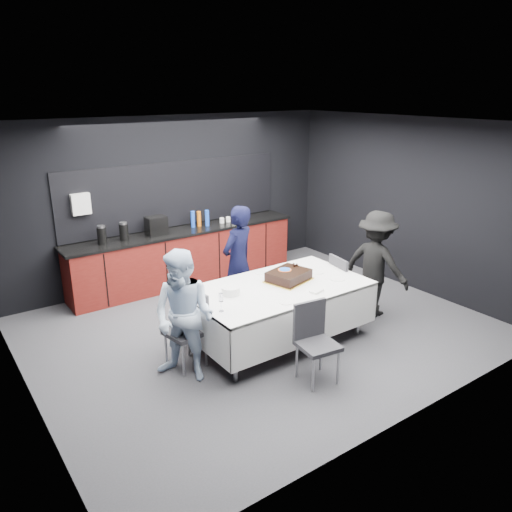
{
  "coord_description": "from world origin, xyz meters",
  "views": [
    {
      "loc": [
        -3.71,
        -5.12,
        3.23
      ],
      "look_at": [
        0.0,
        0.1,
        1.05
      ],
      "focal_mm": 35.0,
      "sensor_mm": 36.0,
      "label": 1
    }
  ],
  "objects_px": {
    "plate_stack": "(231,291)",
    "person_center": "(238,262)",
    "champagne_flute": "(221,299)",
    "person_left": "(184,316)",
    "party_table": "(278,296)",
    "person_right": "(376,264)",
    "cake_assembly": "(289,276)",
    "chair_right": "(344,282)",
    "chair_near": "(314,336)",
    "chair_left": "(190,324)"
  },
  "relations": [
    {
      "from": "champagne_flute",
      "to": "chair_near",
      "type": "bearing_deg",
      "value": -42.89
    },
    {
      "from": "person_center",
      "to": "person_right",
      "type": "height_order",
      "value": "person_center"
    },
    {
      "from": "person_center",
      "to": "person_left",
      "type": "relative_size",
      "value": 1.07
    },
    {
      "from": "cake_assembly",
      "to": "champagne_flute",
      "type": "xyz_separation_m",
      "value": [
        -1.23,
        -0.3,
        0.09
      ]
    },
    {
      "from": "chair_right",
      "to": "champagne_flute",
      "type": "bearing_deg",
      "value": -173.17
    },
    {
      "from": "party_table",
      "to": "plate_stack",
      "type": "distance_m",
      "value": 0.69
    },
    {
      "from": "cake_assembly",
      "to": "party_table",
      "type": "bearing_deg",
      "value": -163.26
    },
    {
      "from": "cake_assembly",
      "to": "person_left",
      "type": "distance_m",
      "value": 1.66
    },
    {
      "from": "chair_right",
      "to": "person_right",
      "type": "distance_m",
      "value": 0.54
    },
    {
      "from": "party_table",
      "to": "chair_left",
      "type": "bearing_deg",
      "value": 173.84
    },
    {
      "from": "plate_stack",
      "to": "person_left",
      "type": "relative_size",
      "value": 0.15
    },
    {
      "from": "champagne_flute",
      "to": "chair_near",
      "type": "relative_size",
      "value": 0.24
    },
    {
      "from": "party_table",
      "to": "person_left",
      "type": "xyz_separation_m",
      "value": [
        -1.42,
        -0.1,
        0.13
      ]
    },
    {
      "from": "champagne_flute",
      "to": "person_center",
      "type": "xyz_separation_m",
      "value": [
        1.03,
        1.21,
        -0.11
      ]
    },
    {
      "from": "chair_left",
      "to": "chair_near",
      "type": "distance_m",
      "value": 1.49
    },
    {
      "from": "plate_stack",
      "to": "champagne_flute",
      "type": "height_order",
      "value": "champagne_flute"
    },
    {
      "from": "champagne_flute",
      "to": "person_center",
      "type": "distance_m",
      "value": 1.6
    },
    {
      "from": "plate_stack",
      "to": "chair_near",
      "type": "height_order",
      "value": "chair_near"
    },
    {
      "from": "plate_stack",
      "to": "person_center",
      "type": "relative_size",
      "value": 0.14
    },
    {
      "from": "chair_near",
      "to": "chair_right",
      "type": "bearing_deg",
      "value": 34.42
    },
    {
      "from": "chair_left",
      "to": "person_center",
      "type": "bearing_deg",
      "value": 34.14
    },
    {
      "from": "person_center",
      "to": "person_right",
      "type": "xyz_separation_m",
      "value": [
        1.65,
        -1.15,
        -0.04
      ]
    },
    {
      "from": "chair_right",
      "to": "person_left",
      "type": "bearing_deg",
      "value": -177.04
    },
    {
      "from": "chair_near",
      "to": "cake_assembly",
      "type": "bearing_deg",
      "value": 66.53
    },
    {
      "from": "party_table",
      "to": "person_right",
      "type": "height_order",
      "value": "person_right"
    },
    {
      "from": "person_left",
      "to": "person_right",
      "type": "bearing_deg",
      "value": 55.52
    },
    {
      "from": "cake_assembly",
      "to": "person_right",
      "type": "xyz_separation_m",
      "value": [
        1.45,
        -0.23,
        -0.07
      ]
    },
    {
      "from": "plate_stack",
      "to": "person_center",
      "type": "distance_m",
      "value": 1.09
    },
    {
      "from": "party_table",
      "to": "plate_stack",
      "type": "xyz_separation_m",
      "value": [
        -0.66,
        0.12,
        0.19
      ]
    },
    {
      "from": "person_right",
      "to": "cake_assembly",
      "type": "bearing_deg",
      "value": 67.95
    },
    {
      "from": "plate_stack",
      "to": "chair_right",
      "type": "relative_size",
      "value": 0.25
    },
    {
      "from": "champagne_flute",
      "to": "chair_left",
      "type": "height_order",
      "value": "champagne_flute"
    },
    {
      "from": "cake_assembly",
      "to": "chair_left",
      "type": "relative_size",
      "value": 0.72
    },
    {
      "from": "chair_right",
      "to": "cake_assembly",
      "type": "bearing_deg",
      "value": 178.29
    },
    {
      "from": "cake_assembly",
      "to": "person_right",
      "type": "relative_size",
      "value": 0.42
    },
    {
      "from": "plate_stack",
      "to": "person_right",
      "type": "xyz_separation_m",
      "value": [
        2.33,
        -0.29,
        -0.05
      ]
    },
    {
      "from": "champagne_flute",
      "to": "person_left",
      "type": "relative_size",
      "value": 0.14
    },
    {
      "from": "cake_assembly",
      "to": "chair_right",
      "type": "bearing_deg",
      "value": -1.71
    },
    {
      "from": "party_table",
      "to": "person_left",
      "type": "height_order",
      "value": "person_left"
    },
    {
      "from": "person_left",
      "to": "person_right",
      "type": "relative_size",
      "value": 0.99
    },
    {
      "from": "plate_stack",
      "to": "person_left",
      "type": "xyz_separation_m",
      "value": [
        -0.77,
        -0.22,
        -0.05
      ]
    },
    {
      "from": "chair_right",
      "to": "chair_near",
      "type": "bearing_deg",
      "value": -145.58
    },
    {
      "from": "cake_assembly",
      "to": "chair_left",
      "type": "distance_m",
      "value": 1.49
    },
    {
      "from": "cake_assembly",
      "to": "chair_left",
      "type": "height_order",
      "value": "cake_assembly"
    },
    {
      "from": "cake_assembly",
      "to": "plate_stack",
      "type": "distance_m",
      "value": 0.88
    },
    {
      "from": "party_table",
      "to": "person_right",
      "type": "relative_size",
      "value": 1.48
    },
    {
      "from": "champagne_flute",
      "to": "person_right",
      "type": "xyz_separation_m",
      "value": [
        2.68,
        0.07,
        -0.15
      ]
    },
    {
      "from": "chair_left",
      "to": "chair_right",
      "type": "height_order",
      "value": "same"
    },
    {
      "from": "champagne_flute",
      "to": "person_left",
      "type": "distance_m",
      "value": 0.46
    },
    {
      "from": "cake_assembly",
      "to": "person_right",
      "type": "distance_m",
      "value": 1.47
    }
  ]
}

